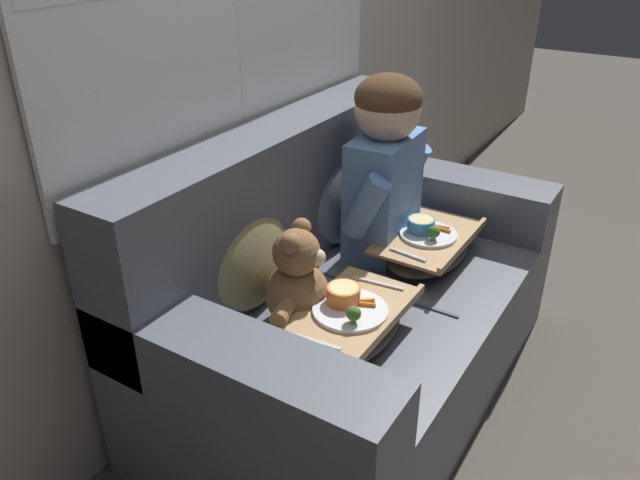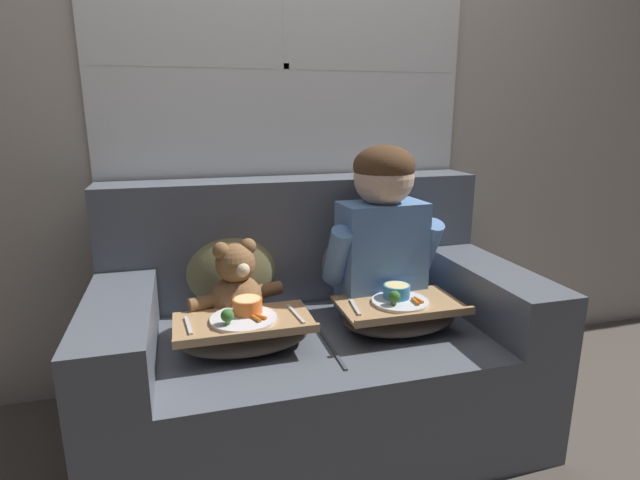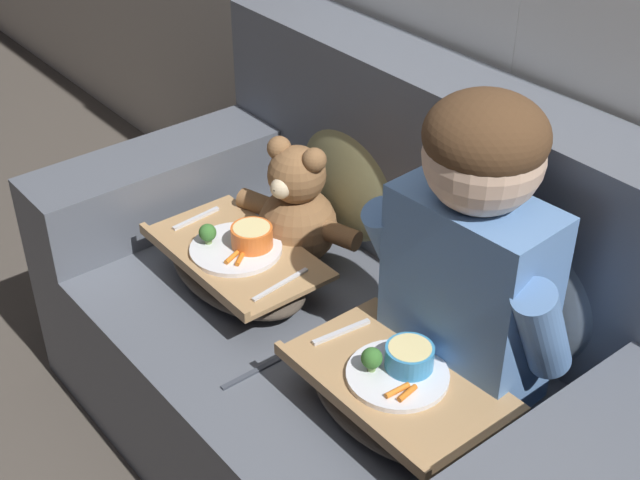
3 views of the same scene
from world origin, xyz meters
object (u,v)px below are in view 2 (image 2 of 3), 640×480
couch (312,340)px  lap_tray_child (399,314)px  child_figure (382,223)px  teddy_bear (237,291)px  lap_tray_teddy (244,332)px  throw_pillow_behind_child (364,251)px  throw_pillow_behind_teddy (231,261)px

couch → lap_tray_child: (0.29, -0.18, 0.15)m
child_figure → teddy_bear: (-0.58, -0.00, -0.23)m
child_figure → lap_tray_teddy: bearing=-161.9°
lap_tray_teddy → throw_pillow_behind_child: bearing=33.3°
teddy_bear → child_figure: bearing=0.3°
throw_pillow_behind_teddy → lap_tray_child: 0.71m
lap_tray_child → lap_tray_teddy: bearing=180.0°
throw_pillow_behind_child → teddy_bear: (-0.58, -0.19, -0.06)m
couch → teddy_bear: (-0.29, 0.00, 0.24)m
throw_pillow_behind_child → child_figure: bearing=-90.0°
throw_pillow_behind_teddy → throw_pillow_behind_child: bearing=0.0°
throw_pillow_behind_child → lap_tray_child: bearing=-90.1°
child_figure → lap_tray_child: (-0.00, -0.19, -0.31)m
throw_pillow_behind_teddy → teddy_bear: 0.20m
couch → throw_pillow_behind_teddy: couch is taller
throw_pillow_behind_teddy → child_figure: child_figure is taller
throw_pillow_behind_child → lap_tray_teddy: throw_pillow_behind_child is taller
throw_pillow_behind_child → child_figure: (0.00, -0.19, 0.17)m
throw_pillow_behind_teddy → child_figure: 0.63m
couch → teddy_bear: couch is taller
throw_pillow_behind_teddy → teddy_bear: bearing=-89.6°
throw_pillow_behind_child → teddy_bear: size_ratio=1.22×
throw_pillow_behind_teddy → teddy_bear: throw_pillow_behind_teddy is taller
teddy_bear → lap_tray_teddy: (-0.00, -0.19, -0.08)m
child_figure → lap_tray_child: bearing=-90.1°
teddy_bear → lap_tray_child: (0.58, -0.19, -0.08)m
lap_tray_teddy → teddy_bear: bearing=89.8°
throw_pillow_behind_child → lap_tray_teddy: (-0.58, -0.38, -0.14)m
teddy_bear → lap_tray_teddy: bearing=-90.2°
couch → throw_pillow_behind_teddy: bearing=145.7°
throw_pillow_behind_child → lap_tray_teddy: bearing=-146.7°
teddy_bear → lap_tray_child: 0.61m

